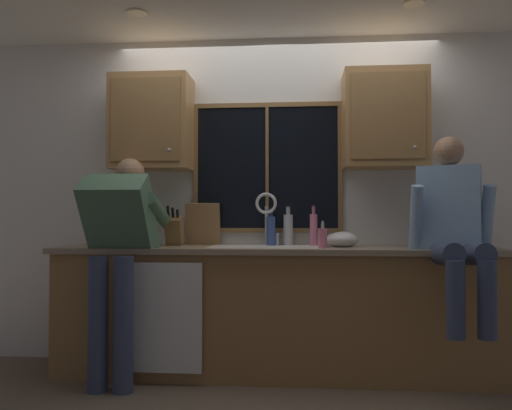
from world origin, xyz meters
name	(u,v)px	position (x,y,z in m)	size (l,w,h in m)	color
back_wall	(277,200)	(0.00, 0.06, 1.27)	(5.52, 0.12, 2.55)	silver
ceiling_downlight_left	(137,13)	(-0.93, -0.60, 2.54)	(0.14, 0.14, 0.01)	#FFEAB2
ceiling_downlight_right	(414,4)	(0.93, -0.60, 2.54)	(0.14, 0.14, 0.01)	#FFEAB2
window_glass	(267,168)	(-0.07, -0.01, 1.52)	(1.10, 0.02, 0.95)	black
window_frame_top	(267,105)	(-0.07, -0.02, 2.02)	(1.17, 0.02, 0.04)	brown
window_frame_bottom	(267,230)	(-0.07, -0.02, 1.03)	(1.17, 0.02, 0.04)	brown
window_frame_left	(196,168)	(-0.64, -0.02, 1.52)	(0.04, 0.02, 0.95)	brown
window_frame_right	(340,167)	(0.49, -0.02, 1.52)	(0.04, 0.02, 0.95)	brown
window_mullion_center	(267,167)	(-0.07, -0.02, 1.52)	(0.02, 0.02, 0.95)	brown
lower_cabinet_run	(275,313)	(0.00, -0.29, 0.44)	(3.12, 0.58, 0.88)	olive
countertop	(275,250)	(0.00, -0.31, 0.90)	(3.18, 0.62, 0.04)	gray
dishwasher_front	(158,317)	(-0.78, -0.61, 0.46)	(0.60, 0.02, 0.74)	white
upper_cabinet_left	(152,123)	(-0.96, -0.17, 1.86)	(0.60, 0.36, 0.72)	#A87A47
upper_cabinet_right	(384,119)	(0.81, -0.17, 1.86)	(0.60, 0.36, 0.72)	#A87A47
sink	(265,260)	(-0.07, -0.30, 0.82)	(0.80, 0.46, 0.21)	white
faucet	(267,212)	(-0.07, -0.12, 1.17)	(0.18, 0.09, 0.40)	silver
person_standing	(119,243)	(-1.05, -0.62, 0.96)	(0.53, 0.69, 1.56)	#384260
person_sitting_on_counter	(454,222)	(1.18, -0.57, 1.10)	(0.54, 0.66, 1.26)	#384260
knife_block	(174,231)	(-0.77, -0.19, 1.03)	(0.12, 0.18, 0.32)	olive
cutting_board	(203,224)	(-0.57, -0.08, 1.08)	(0.27, 0.02, 0.33)	#997047
mixing_bowl	(342,240)	(0.49, -0.25, 0.97)	(0.23, 0.23, 0.12)	silver
soap_dispenser	(323,238)	(0.34, -0.45, 0.99)	(0.06, 0.07, 0.19)	pink
bottle_green_glass	(271,230)	(-0.04, -0.12, 1.04)	(0.07, 0.07, 0.29)	#334C8C
bottle_tall_clear	(288,229)	(0.09, -0.09, 1.05)	(0.07, 0.07, 0.31)	#B7B7BC
bottle_amber_small	(314,229)	(0.28, -0.11, 1.05)	(0.06, 0.06, 0.31)	pink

